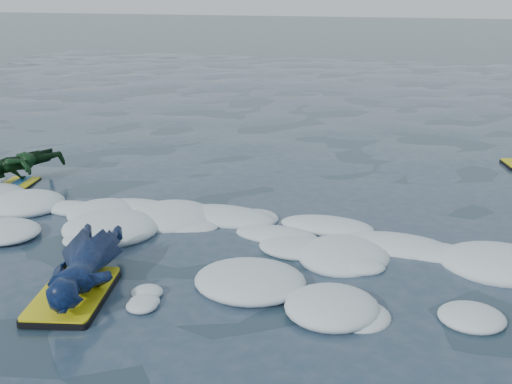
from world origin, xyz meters
The scene contains 4 objects.
ground centered at (0.00, 0.00, 0.00)m, with size 120.00×120.00×0.00m, color #173039.
foam_band centered at (0.00, 1.03, 0.00)m, with size 12.00×3.10×0.30m, color white, non-canonical shape.
prone_woman_unit centered at (-0.64, -0.61, 0.24)m, with size 1.17×1.87×0.46m.
prone_child_unit centered at (-3.44, 2.18, 0.25)m, with size 1.07×1.38×0.49m.
Camera 1 is at (2.69, -5.55, 2.84)m, focal length 45.00 mm.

